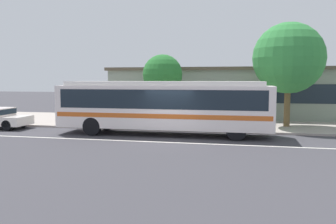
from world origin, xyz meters
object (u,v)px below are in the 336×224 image
object	(u,v)px
pedestrian_waiting_near_sign	(221,112)
bus_stop_sign	(251,102)
street_tree_near_stop	(163,75)
street_tree_mid_block	(289,58)
transit_bus	(164,104)
pedestrian_walking_along_curb	(176,111)

from	to	relation	value
pedestrian_waiting_near_sign	bus_stop_sign	distance (m)	2.15
street_tree_near_stop	street_tree_mid_block	xyz separation A→B (m)	(8.09, -0.48, 0.98)
pedestrian_waiting_near_sign	street_tree_near_stop	bearing A→B (deg)	154.07
pedestrian_waiting_near_sign	street_tree_mid_block	distance (m)	5.39
bus_stop_sign	pedestrian_waiting_near_sign	bearing A→B (deg)	151.05
pedestrian_waiting_near_sign	street_tree_mid_block	xyz separation A→B (m)	(4.01, 1.50, 3.27)
street_tree_mid_block	transit_bus	bearing A→B (deg)	-149.03
pedestrian_waiting_near_sign	bus_stop_sign	xyz separation A→B (m)	(1.78, -0.99, 0.68)
bus_stop_sign	street_tree_near_stop	xyz separation A→B (m)	(-5.86, 2.97, 1.61)
transit_bus	street_tree_near_stop	distance (m)	5.07
pedestrian_waiting_near_sign	street_tree_near_stop	size ratio (longest dim) A/B	0.35
pedestrian_waiting_near_sign	pedestrian_walking_along_curb	world-z (taller)	pedestrian_walking_along_curb
transit_bus	bus_stop_sign	bearing A→B (deg)	19.67
bus_stop_sign	street_tree_mid_block	world-z (taller)	street_tree_mid_block
transit_bus	street_tree_near_stop	xyz separation A→B (m)	(-1.14, 4.66, 1.65)
transit_bus	pedestrian_waiting_near_sign	size ratio (longest dim) A/B	7.14
transit_bus	street_tree_near_stop	bearing A→B (deg)	103.72
pedestrian_walking_along_curb	street_tree_near_stop	world-z (taller)	street_tree_near_stop
pedestrian_walking_along_curb	pedestrian_waiting_near_sign	bearing A→B (deg)	8.32
pedestrian_walking_along_curb	street_tree_near_stop	xyz separation A→B (m)	(-1.39, 2.37, 2.25)
street_tree_near_stop	street_tree_mid_block	distance (m)	8.16
transit_bus	pedestrian_waiting_near_sign	xyz separation A→B (m)	(2.94, 2.67, -0.64)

